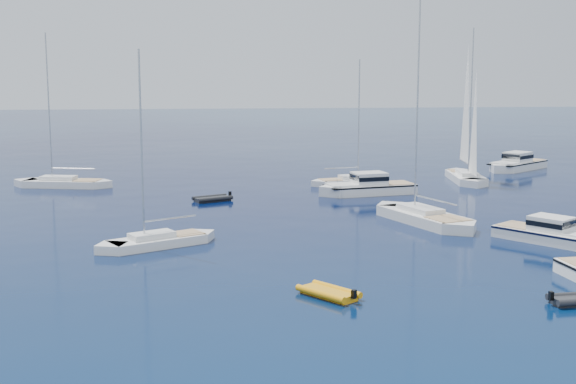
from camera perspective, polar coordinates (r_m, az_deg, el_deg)
name	(u,v)px	position (r m, az deg, el deg)	size (l,w,h in m)	color
ground	(411,304)	(40.39, 9.14, -8.18)	(400.00, 400.00, 0.00)	#08294C
motor_cruiser_right	(552,243)	(56.51, 19.03, -3.58)	(2.74, 8.96, 2.35)	white
motor_cruiser_centre	(367,194)	(74.50, 5.88, -0.16)	(3.15, 10.30, 2.70)	silver
motor_cruiser_distant	(516,170)	(96.03, 16.56, 1.59)	(3.19, 10.44, 2.74)	silver
sailboat_mid_r	(424,222)	(61.37, 10.03, -2.24)	(3.21, 12.35, 18.16)	silver
sailboat_mid_l	(157,246)	(53.17, -9.68, -3.99)	(2.43, 9.34, 13.73)	silver
sailboat_centre	(350,184)	(80.56, 4.62, 0.56)	(2.37, 9.13, 13.42)	silver
sailboat_sails_r	(466,181)	(84.98, 13.04, 0.80)	(2.97, 11.41, 16.77)	white
sailboat_far_l	(63,187)	(82.00, -16.35, 0.37)	(2.85, 10.97, 16.12)	silver
tender_yellow	(329,297)	(41.13, 3.03, -7.76)	(1.96, 3.55, 0.95)	orange
tender_grey_far	(212,201)	(70.59, -5.63, -0.67)	(1.99, 3.62, 0.95)	black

